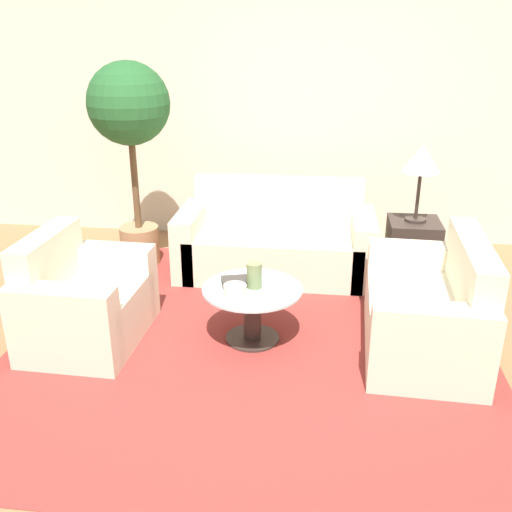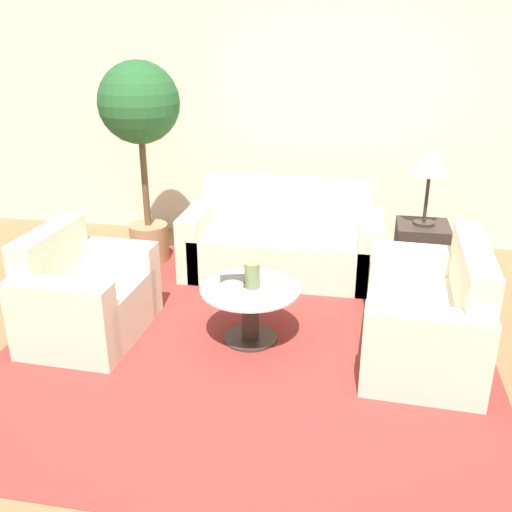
{
  "view_description": "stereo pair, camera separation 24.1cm",
  "coord_description": "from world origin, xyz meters",
  "px_view_note": "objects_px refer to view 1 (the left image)",
  "views": [
    {
      "loc": [
        0.46,
        -2.87,
        2.11
      ],
      "look_at": [
        -0.0,
        0.95,
        0.55
      ],
      "focal_mm": 40.0,
      "sensor_mm": 36.0,
      "label": 1
    },
    {
      "loc": [
        0.69,
        -2.84,
        2.11
      ],
      "look_at": [
        -0.0,
        0.95,
        0.55
      ],
      "focal_mm": 40.0,
      "sensor_mm": 36.0,
      "label": 2
    }
  ],
  "objects_px": {
    "loveseat": "(432,313)",
    "vase": "(254,275)",
    "bowl": "(235,290)",
    "table_lamp": "(422,161)",
    "potted_plant": "(130,121)",
    "sofa_main": "(276,243)",
    "coffee_table": "(252,306)",
    "book_stack": "(236,282)",
    "armchair": "(81,304)"
  },
  "relations": [
    {
      "from": "book_stack",
      "to": "vase",
      "type": "bearing_deg",
      "value": -26.34
    },
    {
      "from": "loveseat",
      "to": "vase",
      "type": "height_order",
      "value": "loveseat"
    },
    {
      "from": "vase",
      "to": "armchair",
      "type": "bearing_deg",
      "value": -173.68
    },
    {
      "from": "armchair",
      "to": "table_lamp",
      "type": "xyz_separation_m",
      "value": [
        2.48,
        1.34,
        0.8
      ]
    },
    {
      "from": "table_lamp",
      "to": "potted_plant",
      "type": "bearing_deg",
      "value": 177.86
    },
    {
      "from": "coffee_table",
      "to": "book_stack",
      "type": "relative_size",
      "value": 3.05
    },
    {
      "from": "table_lamp",
      "to": "potted_plant",
      "type": "xyz_separation_m",
      "value": [
        -2.5,
        0.09,
        0.26
      ]
    },
    {
      "from": "armchair",
      "to": "coffee_table",
      "type": "relative_size",
      "value": 1.39
    },
    {
      "from": "vase",
      "to": "bowl",
      "type": "relative_size",
      "value": 1.16
    },
    {
      "from": "sofa_main",
      "to": "bowl",
      "type": "bearing_deg",
      "value": -96.6
    },
    {
      "from": "sofa_main",
      "to": "vase",
      "type": "xyz_separation_m",
      "value": [
        -0.04,
        -1.25,
        0.23
      ]
    },
    {
      "from": "loveseat",
      "to": "book_stack",
      "type": "bearing_deg",
      "value": -87.48
    },
    {
      "from": "sofa_main",
      "to": "book_stack",
      "type": "relative_size",
      "value": 7.54
    },
    {
      "from": "sofa_main",
      "to": "book_stack",
      "type": "xyz_separation_m",
      "value": [
        -0.18,
        -1.23,
        0.16
      ]
    },
    {
      "from": "table_lamp",
      "to": "book_stack",
      "type": "height_order",
      "value": "table_lamp"
    },
    {
      "from": "bowl",
      "to": "potted_plant",
      "type": "bearing_deg",
      "value": 128.63
    },
    {
      "from": "bowl",
      "to": "sofa_main",
      "type": "bearing_deg",
      "value": 83.4
    },
    {
      "from": "sofa_main",
      "to": "table_lamp",
      "type": "xyz_separation_m",
      "value": [
        1.2,
        -0.05,
        0.8
      ]
    },
    {
      "from": "coffee_table",
      "to": "potted_plant",
      "type": "distance_m",
      "value": 2.09
    },
    {
      "from": "loveseat",
      "to": "book_stack",
      "type": "relative_size",
      "value": 5.59
    },
    {
      "from": "sofa_main",
      "to": "bowl",
      "type": "relative_size",
      "value": 11.13
    },
    {
      "from": "potted_plant",
      "to": "loveseat",
      "type": "bearing_deg",
      "value": -27.11
    },
    {
      "from": "sofa_main",
      "to": "vase",
      "type": "height_order",
      "value": "sofa_main"
    },
    {
      "from": "bowl",
      "to": "book_stack",
      "type": "xyz_separation_m",
      "value": [
        -0.02,
        0.15,
        -0.01
      ]
    },
    {
      "from": "armchair",
      "to": "table_lamp",
      "type": "distance_m",
      "value": 2.92
    },
    {
      "from": "potted_plant",
      "to": "armchair",
      "type": "bearing_deg",
      "value": -88.98
    },
    {
      "from": "sofa_main",
      "to": "armchair",
      "type": "relative_size",
      "value": 1.78
    },
    {
      "from": "armchair",
      "to": "bowl",
      "type": "relative_size",
      "value": 6.26
    },
    {
      "from": "book_stack",
      "to": "table_lamp",
      "type": "bearing_deg",
      "value": 24.97
    },
    {
      "from": "book_stack",
      "to": "armchair",
      "type": "bearing_deg",
      "value": 172.95
    },
    {
      "from": "coffee_table",
      "to": "bowl",
      "type": "relative_size",
      "value": 4.51
    },
    {
      "from": "armchair",
      "to": "potted_plant",
      "type": "xyz_separation_m",
      "value": [
        -0.03,
        1.43,
        1.06
      ]
    },
    {
      "from": "vase",
      "to": "book_stack",
      "type": "xyz_separation_m",
      "value": [
        -0.13,
        0.03,
        -0.07
      ]
    },
    {
      "from": "table_lamp",
      "to": "book_stack",
      "type": "bearing_deg",
      "value": -139.6
    },
    {
      "from": "sofa_main",
      "to": "coffee_table",
      "type": "relative_size",
      "value": 2.47
    },
    {
      "from": "sofa_main",
      "to": "book_stack",
      "type": "bearing_deg",
      "value": -98.18
    },
    {
      "from": "table_lamp",
      "to": "armchair",
      "type": "bearing_deg",
      "value": -151.64
    },
    {
      "from": "sofa_main",
      "to": "armchair",
      "type": "distance_m",
      "value": 1.88
    },
    {
      "from": "coffee_table",
      "to": "potted_plant",
      "type": "xyz_separation_m",
      "value": [
        -1.24,
        1.31,
        1.07
      ]
    },
    {
      "from": "loveseat",
      "to": "bowl",
      "type": "bearing_deg",
      "value": -80.96
    },
    {
      "from": "loveseat",
      "to": "potted_plant",
      "type": "relative_size",
      "value": 0.7
    },
    {
      "from": "potted_plant",
      "to": "vase",
      "type": "relative_size",
      "value": 10.14
    },
    {
      "from": "loveseat",
      "to": "coffee_table",
      "type": "bearing_deg",
      "value": -85.73
    },
    {
      "from": "bowl",
      "to": "armchair",
      "type": "bearing_deg",
      "value": -179.64
    },
    {
      "from": "table_lamp",
      "to": "loveseat",
      "type": "bearing_deg",
      "value": -90.73
    },
    {
      "from": "book_stack",
      "to": "bowl",
      "type": "bearing_deg",
      "value": -99.35
    },
    {
      "from": "armchair",
      "to": "book_stack",
      "type": "bearing_deg",
      "value": -79.67
    },
    {
      "from": "potted_plant",
      "to": "bowl",
      "type": "relative_size",
      "value": 11.78
    },
    {
      "from": "potted_plant",
      "to": "book_stack",
      "type": "distance_m",
      "value": 1.92
    },
    {
      "from": "table_lamp",
      "to": "bowl",
      "type": "height_order",
      "value": "table_lamp"
    }
  ]
}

